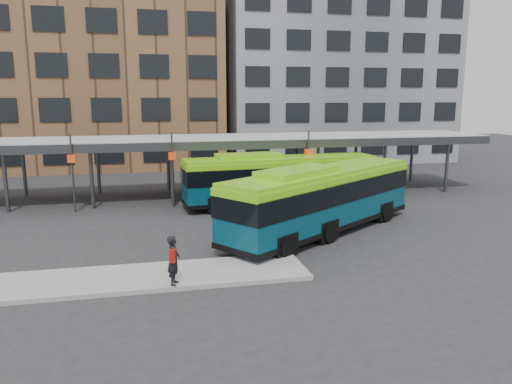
# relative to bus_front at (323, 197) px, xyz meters

# --- Properties ---
(ground) EXTENTS (120.00, 120.00, 0.00)m
(ground) POSITION_rel_bus_front_xyz_m (-4.17, -1.89, -1.88)
(ground) COLOR #28282B
(ground) RESTS_ON ground
(boarding_island) EXTENTS (14.00, 3.00, 0.18)m
(boarding_island) POSITION_rel_bus_front_xyz_m (-9.67, -4.89, -1.79)
(boarding_island) COLOR gray
(boarding_island) RESTS_ON ground
(canopy) EXTENTS (40.00, 6.53, 4.80)m
(canopy) POSITION_rel_bus_front_xyz_m (-4.23, 10.98, 2.03)
(canopy) COLOR #999B9E
(canopy) RESTS_ON ground
(building_brick) EXTENTS (26.00, 14.00, 22.00)m
(building_brick) POSITION_rel_bus_front_xyz_m (-14.17, 30.11, 9.12)
(building_brick) COLOR brown
(building_brick) RESTS_ON ground
(building_grey) EXTENTS (24.00, 14.00, 20.00)m
(building_grey) POSITION_rel_bus_front_xyz_m (11.83, 30.11, 8.12)
(building_grey) COLOR slate
(building_grey) RESTS_ON ground
(bus_front) EXTENTS (12.34, 9.78, 3.61)m
(bus_front) POSITION_rel_bus_front_xyz_m (0.00, 0.00, 0.00)
(bus_front) COLOR #073B4F
(bus_front) RESTS_ON ground
(bus_rear) EXTENTS (12.66, 3.56, 3.45)m
(bus_rear) POSITION_rel_bus_front_xyz_m (-0.42, 6.88, -0.09)
(bus_rear) COLOR #073B4F
(bus_rear) RESTS_ON ground
(pedestrian) EXTENTS (0.58, 0.76, 1.86)m
(pedestrian) POSITION_rel_bus_front_xyz_m (-7.99, -6.10, -0.76)
(pedestrian) COLOR black
(pedestrian) RESTS_ON boarding_island
(bike_rack) EXTENTS (4.19, 1.31, 1.08)m
(bike_rack) POSITION_rel_bus_front_xyz_m (8.04, 10.18, -1.40)
(bike_rack) COLOR slate
(bike_rack) RESTS_ON ground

